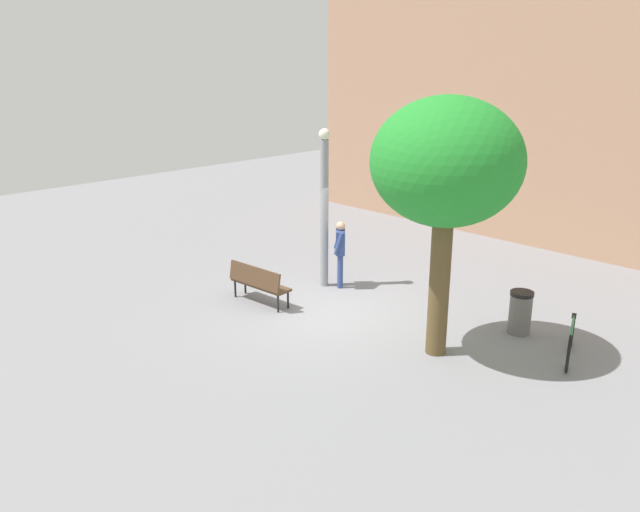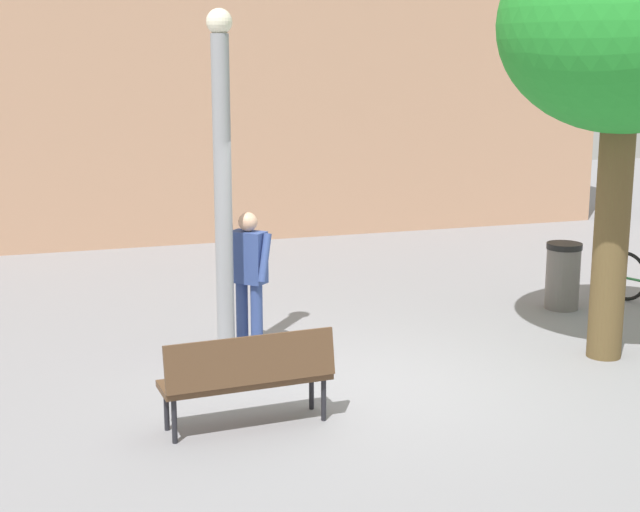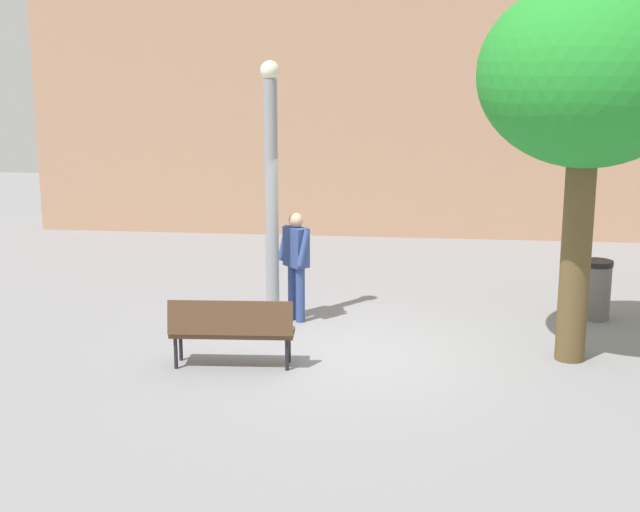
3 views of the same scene
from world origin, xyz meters
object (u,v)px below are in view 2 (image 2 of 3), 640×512
(lamppost, at_px, (223,180))
(person_by_lamppost, at_px, (248,273))
(park_bench, at_px, (248,373))
(plaza_tree, at_px, (625,30))
(trash_bin, at_px, (563,276))

(lamppost, height_order, person_by_lamppost, lamppost)
(park_bench, height_order, plaza_tree, plaza_tree)
(lamppost, bearing_deg, trash_bin, 9.92)
(person_by_lamppost, bearing_deg, lamppost, -144.95)
(lamppost, distance_m, trash_bin, 5.21)
(lamppost, distance_m, plaza_tree, 4.63)
(lamppost, xyz_separation_m, park_bench, (-0.21, -1.96, -1.53))
(park_bench, xyz_separation_m, plaza_tree, (4.40, 0.82, 3.13))
(person_by_lamppost, xyz_separation_m, plaza_tree, (3.87, -1.36, 2.71))
(person_by_lamppost, height_order, trash_bin, person_by_lamppost)
(person_by_lamppost, height_order, plaza_tree, plaza_tree)
(lamppost, distance_m, park_bench, 2.49)
(person_by_lamppost, relative_size, trash_bin, 1.83)
(trash_bin, bearing_deg, park_bench, -151.08)
(person_by_lamppost, relative_size, park_bench, 1.03)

